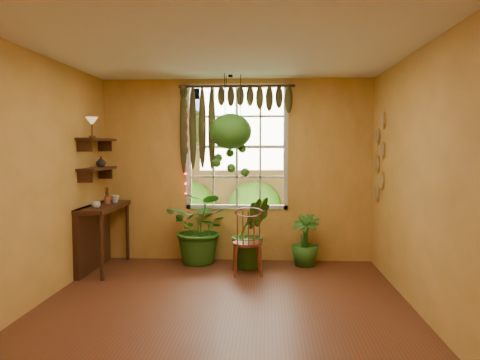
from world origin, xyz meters
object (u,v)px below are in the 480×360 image
object	(u,v)px
hanging_basket	(231,136)
potted_plant_mid	(251,233)
potted_plant_left	(202,228)
windsor_chair	(247,252)
counter_ledge	(96,230)

from	to	relation	value
hanging_basket	potted_plant_mid	bearing A→B (deg)	-15.84
potted_plant_left	hanging_basket	bearing A→B (deg)	-17.22
windsor_chair	potted_plant_left	bearing A→B (deg)	133.52
counter_ledge	hanging_basket	bearing A→B (deg)	8.01
windsor_chair	hanging_basket	world-z (taller)	hanging_basket
potted_plant_left	windsor_chair	bearing A→B (deg)	-38.73
counter_ledge	potted_plant_mid	distance (m)	2.15
windsor_chair	potted_plant_mid	distance (m)	0.39
counter_ledge	windsor_chair	size ratio (longest dim) A/B	1.14
counter_ledge	windsor_chair	xyz separation A→B (m)	(2.11, -0.16, -0.25)
potted_plant_left	potted_plant_mid	size ratio (longest dim) A/B	1.05
counter_ledge	potted_plant_mid	bearing A→B (deg)	4.71
windsor_chair	hanging_basket	bearing A→B (deg)	113.81
windsor_chair	potted_plant_mid	size ratio (longest dim) A/B	1.05
potted_plant_mid	hanging_basket	size ratio (longest dim) A/B	0.70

